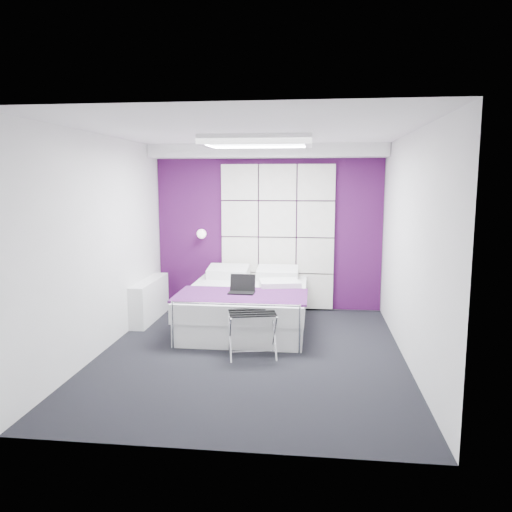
{
  "coord_description": "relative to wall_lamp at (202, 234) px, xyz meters",
  "views": [
    {
      "loc": [
        0.72,
        -5.71,
        2.06
      ],
      "look_at": [
        0.02,
        0.35,
        1.13
      ],
      "focal_mm": 35.0,
      "sensor_mm": 36.0,
      "label": 1
    }
  ],
  "objects": [
    {
      "name": "ceiling",
      "position": [
        1.05,
        -2.06,
        1.38
      ],
      "size": [
        4.4,
        4.4,
        0.0
      ],
      "primitive_type": "plane",
      "rotation": [
        3.14,
        0.0,
        0.0
      ],
      "color": "white",
      "rests_on": "wall_back"
    },
    {
      "name": "nightstand",
      "position": [
        0.34,
        -0.04,
        -0.72
      ],
      "size": [
        0.41,
        0.32,
        0.05
      ],
      "primitive_type": "cube",
      "color": "white",
      "rests_on": "wall_back"
    },
    {
      "name": "radiator",
      "position": [
        -0.64,
        -0.76,
        -0.92
      ],
      "size": [
        0.22,
        1.2,
        0.6
      ],
      "primitive_type": "cube",
      "color": "white",
      "rests_on": "floor"
    },
    {
      "name": "wall_back",
      "position": [
        1.05,
        0.14,
        0.08
      ],
      "size": [
        3.6,
        0.0,
        3.6
      ],
      "primitive_type": "plane",
      "rotation": [
        1.57,
        0.0,
        0.0
      ],
      "color": "silver",
      "rests_on": "floor"
    },
    {
      "name": "laptop",
      "position": [
        0.84,
        -1.36,
        -0.58
      ],
      "size": [
        0.34,
        0.24,
        0.24
      ],
      "rotation": [
        0.0,
        0.0,
        -0.04
      ],
      "color": "black",
      "rests_on": "bed"
    },
    {
      "name": "soffit",
      "position": [
        1.05,
        -0.11,
        1.28
      ],
      "size": [
        3.58,
        0.5,
        0.2
      ],
      "primitive_type": "cube",
      "color": "white",
      "rests_on": "wall_back"
    },
    {
      "name": "wall_left",
      "position": [
        -0.75,
        -2.06,
        0.08
      ],
      "size": [
        0.0,
        4.4,
        4.4
      ],
      "primitive_type": "plane",
      "rotation": [
        1.57,
        0.0,
        1.57
      ],
      "color": "silver",
      "rests_on": "floor"
    },
    {
      "name": "bed",
      "position": [
        0.85,
        -0.95,
        -0.91
      ],
      "size": [
        1.72,
        2.07,
        0.73
      ],
      "color": "white",
      "rests_on": "floor"
    },
    {
      "name": "floor",
      "position": [
        1.05,
        -2.06,
        -1.22
      ],
      "size": [
        4.4,
        4.4,
        0.0
      ],
      "primitive_type": "plane",
      "color": "black",
      "rests_on": "ground"
    },
    {
      "name": "wall_right",
      "position": [
        2.85,
        -2.06,
        0.08
      ],
      "size": [
        0.0,
        4.4,
        4.4
      ],
      "primitive_type": "plane",
      "rotation": [
        1.57,
        0.0,
        -1.57
      ],
      "color": "silver",
      "rests_on": "floor"
    },
    {
      "name": "wall_lamp",
      "position": [
        0.0,
        0.0,
        0.0
      ],
      "size": [
        0.15,
        0.15,
        0.15
      ],
      "primitive_type": "sphere",
      "color": "white",
      "rests_on": "wall_back"
    },
    {
      "name": "headboard",
      "position": [
        1.2,
        0.08,
        -0.05
      ],
      "size": [
        1.8,
        0.08,
        2.3
      ],
      "primitive_type": null,
      "color": "silver",
      "rests_on": "wall_back"
    },
    {
      "name": "accent_wall",
      "position": [
        1.05,
        0.13,
        0.08
      ],
      "size": [
        3.58,
        0.02,
        2.58
      ],
      "primitive_type": "cube",
      "color": "#410F42",
      "rests_on": "wall_back"
    },
    {
      "name": "skylight",
      "position": [
        1.05,
        -1.46,
        1.33
      ],
      "size": [
        1.36,
        0.86,
        0.12
      ],
      "primitive_type": null,
      "color": "white",
      "rests_on": "ceiling"
    },
    {
      "name": "luggage_rack",
      "position": [
        1.07,
        -2.16,
        -0.95
      ],
      "size": [
        0.54,
        0.4,
        0.53
      ],
      "rotation": [
        0.0,
        0.0,
        0.22
      ],
      "color": "silver",
      "rests_on": "floor"
    }
  ]
}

